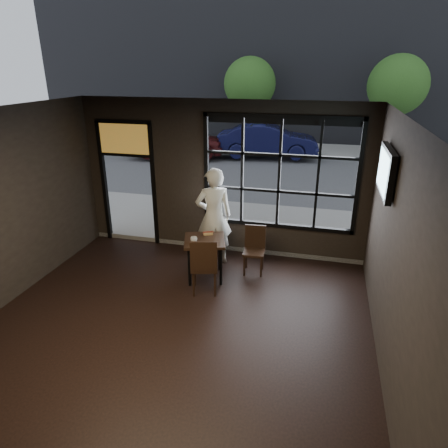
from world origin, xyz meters
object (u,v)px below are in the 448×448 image
(man, at_px, (214,217))
(navy_car, at_px, (268,140))
(chair_near, at_px, (204,264))
(cafe_table, at_px, (205,259))

(man, distance_m, navy_car, 9.94)
(chair_near, xyz_separation_m, navy_car, (-0.52, 11.08, 0.26))
(chair_near, relative_size, navy_car, 0.25)
(cafe_table, relative_size, chair_near, 0.75)
(cafe_table, xyz_separation_m, man, (-0.01, 0.69, 0.59))
(cafe_table, distance_m, man, 0.91)
(navy_car, bearing_deg, chair_near, 175.73)
(chair_near, distance_m, man, 1.25)
(cafe_table, distance_m, chair_near, 0.51)
(chair_near, xyz_separation_m, man, (-0.15, 1.16, 0.46))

